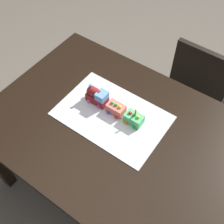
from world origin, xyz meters
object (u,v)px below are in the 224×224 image
at_px(cake_locomotive, 97,96).
at_px(cake_car_hopper_mint_green, 134,119).
at_px(cake_car_gondola_coral, 116,109).
at_px(dining_table, 115,138).
at_px(birthday_candle, 136,112).
at_px(chair, 201,84).

height_order(cake_locomotive, cake_car_hopper_mint_green, cake_locomotive).
relative_size(cake_car_gondola_coral, cake_car_hopper_mint_green, 1.00).
height_order(dining_table, birthday_candle, birthday_candle).
distance_m(dining_table, cake_locomotive, 0.26).
bearing_deg(cake_car_gondola_coral, cake_locomotive, -180.00).
bearing_deg(chair, cake_car_hopper_mint_green, 81.51).
xyz_separation_m(dining_table, cake_car_hopper_mint_green, (0.06, 0.09, 0.14)).
relative_size(cake_locomotive, cake_car_hopper_mint_green, 1.40).
bearing_deg(cake_car_gondola_coral, chair, 71.85).
xyz_separation_m(chair, cake_locomotive, (-0.37, -0.75, 0.32)).
bearing_deg(cake_locomotive, birthday_candle, 0.00).
distance_m(dining_table, chair, 0.87).
relative_size(cake_car_gondola_coral, birthday_candle, 2.13).
height_order(cake_car_gondola_coral, birthday_candle, birthday_candle).
distance_m(cake_locomotive, birthday_candle, 0.26).
relative_size(dining_table, cake_car_hopper_mint_green, 14.00).
bearing_deg(dining_table, cake_locomotive, 154.46).
xyz_separation_m(chair, cake_car_hopper_mint_green, (-0.13, -0.75, 0.30)).
bearing_deg(chair, birthday_candle, 81.99).
height_order(chair, cake_locomotive, same).
bearing_deg(cake_car_hopper_mint_green, birthday_candle, -0.00).
xyz_separation_m(cake_car_hopper_mint_green, birthday_candle, (0.01, -0.00, 0.07)).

